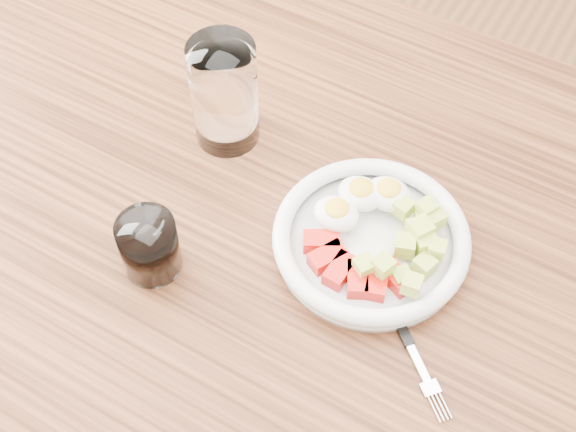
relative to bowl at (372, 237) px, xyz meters
name	(u,v)px	position (x,y,z in m)	size (l,w,h in m)	color
dining_table	(291,282)	(-0.09, -0.04, -0.12)	(1.50, 0.90, 0.77)	brown
bowl	(372,237)	(0.00, 0.00, 0.00)	(0.23, 0.23, 0.05)	white
fork	(403,332)	(0.08, -0.08, -0.02)	(0.14, 0.12, 0.01)	black
water_glass	(224,94)	(-0.24, 0.06, 0.05)	(0.08, 0.08, 0.15)	white
coffee_glass	(149,246)	(-0.21, -0.15, 0.02)	(0.07, 0.07, 0.08)	white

